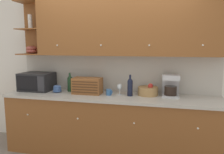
{
  "coord_description": "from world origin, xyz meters",
  "views": [
    {
      "loc": [
        0.77,
        -3.49,
        1.69
      ],
      "look_at": [
        0.0,
        -0.23,
        1.21
      ],
      "focal_mm": 35.0,
      "sensor_mm": 36.0,
      "label": 1
    }
  ],
  "objects": [
    {
      "name": "mug",
      "position": [
        -0.03,
        -0.32,
        0.99
      ],
      "size": [
        0.1,
        0.08,
        0.09
      ],
      "color": "#38669E",
      "rests_on": "counter_unit"
    },
    {
      "name": "coffee_maker",
      "position": [
        0.89,
        -0.19,
        1.1
      ],
      "size": [
        0.24,
        0.24,
        0.33
      ],
      "color": "#B7B7BC",
      "rests_on": "counter_unit"
    },
    {
      "name": "backsplash_panel",
      "position": [
        0.0,
        -0.01,
        1.24
      ],
      "size": [
        3.27,
        0.01,
        0.6
      ],
      "color": "#B7B2A8",
      "rests_on": "counter_unit"
    },
    {
      "name": "bowl_stack_on_counter",
      "position": [
        -0.89,
        -0.31,
        1.0
      ],
      "size": [
        0.15,
        0.15,
        0.12
      ],
      "color": "#3D5B93",
      "rests_on": "counter_unit"
    },
    {
      "name": "wine_bottle",
      "position": [
        0.29,
        -0.3,
        1.09
      ],
      "size": [
        0.08,
        0.08,
        0.32
      ],
      "color": "black",
      "rests_on": "counter_unit"
    },
    {
      "name": "ground_plane",
      "position": [
        0.0,
        0.0,
        0.0
      ],
      "size": [
        24.0,
        24.0,
        0.0
      ],
      "primitive_type": "plane",
      "color": "slate"
    },
    {
      "name": "counter_unit",
      "position": [
        -0.0,
        -0.32,
        0.47
      ],
      "size": [
        3.29,
        0.68,
        0.94
      ],
      "color": "brown",
      "rests_on": "ground_plane"
    },
    {
      "name": "wall_back",
      "position": [
        0.0,
        0.03,
        1.3
      ],
      "size": [
        5.67,
        0.06,
        2.6
      ],
      "color": "silver",
      "rests_on": "ground_plane"
    },
    {
      "name": "microwave",
      "position": [
        -1.3,
        -0.24,
        1.09
      ],
      "size": [
        0.52,
        0.4,
        0.3
      ],
      "color": "black",
      "rests_on": "counter_unit"
    },
    {
      "name": "fruit_basket",
      "position": [
        0.56,
        -0.18,
        1.01
      ],
      "size": [
        0.31,
        0.31,
        0.19
      ],
      "color": "#A87F4C",
      "rests_on": "counter_unit"
    },
    {
      "name": "second_wine_bottle",
      "position": [
        -0.72,
        -0.19,
        1.08
      ],
      "size": [
        0.08,
        0.08,
        0.31
      ],
      "color": "#19381E",
      "rests_on": "counter_unit"
    },
    {
      "name": "upper_cabinets",
      "position": [
        0.17,
        -0.16,
        1.98
      ],
      "size": [
        3.27,
        0.34,
        0.89
      ],
      "color": "brown",
      "rests_on": "backsplash_panel"
    },
    {
      "name": "wine_glass",
      "position": [
        0.12,
        -0.24,
        1.06
      ],
      "size": [
        0.08,
        0.08,
        0.17
      ],
      "color": "silver",
      "rests_on": "counter_unit"
    },
    {
      "name": "bread_box",
      "position": [
        -0.38,
        -0.29,
        1.07
      ],
      "size": [
        0.45,
        0.25,
        0.25
      ],
      "color": "brown",
      "rests_on": "counter_unit"
    }
  ]
}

